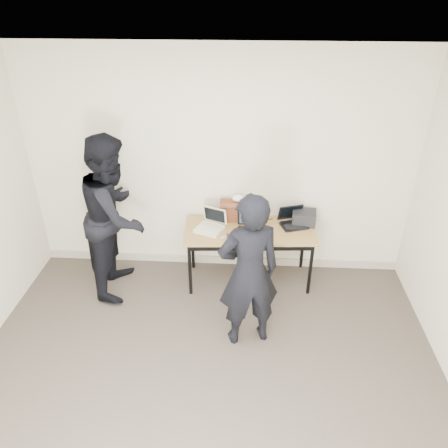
# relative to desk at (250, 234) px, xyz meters

# --- Properties ---
(room) EXTENTS (4.60, 4.60, 2.80)m
(room) POSITION_rel_desk_xyz_m (-0.38, -1.89, 0.69)
(room) COLOR #433A33
(room) RESTS_ON ground
(desk) EXTENTS (1.54, 0.75, 0.72)m
(desk) POSITION_rel_desk_xyz_m (0.00, 0.00, 0.00)
(desk) COLOR olive
(desk) RESTS_ON ground
(laptop_beige) EXTENTS (0.38, 0.38, 0.24)m
(laptop_beige) POSITION_rel_desk_xyz_m (-0.45, -0.02, 0.11)
(laptop_beige) COLOR beige
(laptop_beige) RESTS_ON desk
(laptop_center) EXTENTS (0.33, 0.32, 0.24)m
(laptop_center) POSITION_rel_desk_xyz_m (0.01, -0.05, 0.11)
(laptop_center) COLOR black
(laptop_center) RESTS_ON desk
(laptop_right) EXTENTS (0.37, 0.36, 0.22)m
(laptop_right) POSITION_rel_desk_xyz_m (0.50, 0.15, 0.11)
(laptop_right) COLOR black
(laptop_right) RESTS_ON desk
(leather_satchel) EXTENTS (0.37, 0.19, 0.25)m
(leather_satchel) POSITION_rel_desk_xyz_m (-0.18, 0.23, 0.19)
(leather_satchel) COLOR brown
(leather_satchel) RESTS_ON desk
(tissue) EXTENTS (0.15, 0.12, 0.08)m
(tissue) POSITION_rel_desk_xyz_m (-0.15, 0.23, 0.34)
(tissue) COLOR white
(tissue) RESTS_ON leather_satchel
(equipment_box) EXTENTS (0.29, 0.26, 0.16)m
(equipment_box) POSITION_rel_desk_xyz_m (0.63, 0.19, 0.14)
(equipment_box) COLOR black
(equipment_box) RESTS_ON desk
(power_brick) EXTENTS (0.08, 0.05, 0.03)m
(power_brick) POSITION_rel_desk_xyz_m (-0.22, -0.17, 0.07)
(power_brick) COLOR black
(power_brick) RESTS_ON desk
(cables) EXTENTS (0.91, 0.48, 0.01)m
(cables) POSITION_rel_desk_xyz_m (0.11, 0.02, 0.06)
(cables) COLOR black
(cables) RESTS_ON desk
(person_typist) EXTENTS (0.69, 0.55, 1.65)m
(person_typist) POSITION_rel_desk_xyz_m (-0.00, -0.98, 0.17)
(person_typist) COLOR black
(person_typist) RESTS_ON ground
(person_observer) EXTENTS (0.72, 0.92, 1.88)m
(person_observer) POSITION_rel_desk_xyz_m (-1.51, -0.16, 0.28)
(person_observer) COLOR black
(person_observer) RESTS_ON ground
(baseboard) EXTENTS (4.50, 0.03, 0.10)m
(baseboard) POSITION_rel_desk_xyz_m (-0.38, 0.34, -0.61)
(baseboard) COLOR #A59C88
(baseboard) RESTS_ON ground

